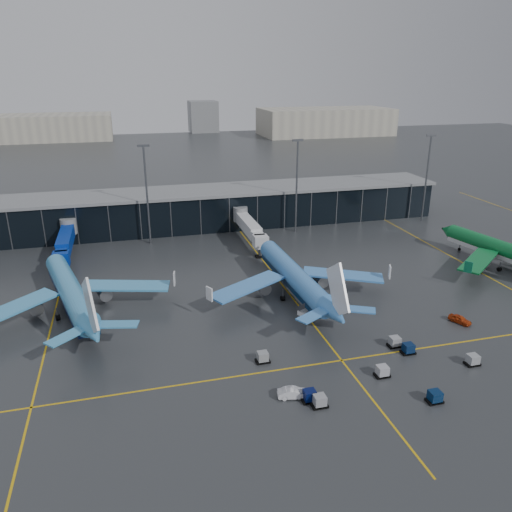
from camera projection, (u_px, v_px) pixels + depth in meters
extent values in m
plane|color=#282B2D|center=(255.00, 324.00, 88.77)|extent=(600.00, 600.00, 0.00)
cube|color=black|center=(200.00, 209.00, 143.19)|extent=(140.00, 16.00, 10.00)
cube|color=slate|center=(199.00, 191.00, 141.34)|extent=(142.00, 17.00, 0.80)
cylinder|color=#595B60|center=(69.00, 226.00, 126.95)|extent=(4.00, 4.00, 4.00)
cube|color=navy|center=(64.00, 246.00, 115.00)|extent=(3.00, 24.00, 3.00)
cylinder|color=#595B60|center=(63.00, 270.00, 109.29)|extent=(1.00, 1.00, 2.60)
cylinder|color=#595B60|center=(240.00, 214.00, 137.84)|extent=(4.00, 4.00, 4.00)
cube|color=silver|center=(253.00, 231.00, 125.89)|extent=(3.00, 24.00, 3.00)
cylinder|color=#595B60|center=(261.00, 252.00, 120.17)|extent=(1.00, 1.00, 2.60)
cylinder|color=#595B60|center=(147.00, 197.00, 126.08)|extent=(0.50, 0.50, 25.00)
cube|color=#595B60|center=(143.00, 146.00, 121.66)|extent=(3.00, 0.40, 0.60)
cylinder|color=#595B60|center=(297.00, 188.00, 135.75)|extent=(0.50, 0.50, 25.00)
cube|color=#595B60|center=(298.00, 140.00, 131.33)|extent=(3.00, 0.40, 0.60)
cylinder|color=#595B60|center=(426.00, 180.00, 145.43)|extent=(0.50, 0.50, 25.00)
cube|color=#595B60|center=(431.00, 135.00, 141.01)|extent=(3.00, 0.40, 0.60)
cube|color=#B2AD99|center=(325.00, 122.00, 350.15)|extent=(90.00, 42.00, 18.00)
cube|color=#B2AD99|center=(56.00, 127.00, 325.08)|extent=(70.00, 38.00, 16.00)
cube|color=#B2AD99|center=(203.00, 117.00, 366.34)|extent=(20.00, 20.00, 22.00)
cube|color=gold|center=(58.00, 299.00, 98.42)|extent=(0.30, 120.00, 0.02)
cube|color=gold|center=(276.00, 276.00, 109.30)|extent=(0.30, 120.00, 0.02)
cube|color=gold|center=(454.00, 258.00, 120.19)|extent=(0.30, 120.00, 0.02)
cube|color=gold|center=(342.00, 360.00, 77.60)|extent=(220.00, 0.30, 0.02)
cube|color=black|center=(382.00, 375.00, 73.52)|extent=(2.20, 1.50, 0.36)
cube|color=#9B9CA4|center=(382.00, 371.00, 73.25)|extent=(1.60, 1.50, 1.50)
cube|color=black|center=(408.00, 352.00, 79.50)|extent=(2.20, 1.50, 0.36)
cube|color=#04183C|center=(408.00, 348.00, 79.23)|extent=(1.60, 1.50, 1.50)
cube|color=black|center=(394.00, 345.00, 81.50)|extent=(2.20, 1.50, 0.36)
cube|color=gray|center=(395.00, 341.00, 81.24)|extent=(1.60, 1.50, 1.50)
cube|color=black|center=(472.00, 364.00, 76.42)|extent=(2.20, 1.50, 0.36)
cube|color=gray|center=(473.00, 359.00, 76.15)|extent=(1.60, 1.50, 1.50)
cube|color=black|center=(309.00, 400.00, 67.96)|extent=(2.20, 1.50, 0.36)
cube|color=#050D3E|center=(310.00, 395.00, 67.69)|extent=(1.60, 1.50, 1.50)
cube|color=black|center=(319.00, 405.00, 66.91)|extent=(2.20, 1.50, 0.36)
cube|color=gray|center=(320.00, 400.00, 66.64)|extent=(1.60, 1.50, 1.50)
cube|color=black|center=(263.00, 361.00, 77.13)|extent=(2.20, 1.50, 0.36)
cube|color=gray|center=(263.00, 357.00, 76.86)|extent=(1.60, 1.50, 1.50)
cube|color=black|center=(434.00, 401.00, 67.79)|extent=(2.20, 1.50, 0.36)
cube|color=#041B3D|center=(435.00, 396.00, 67.52)|extent=(1.60, 1.50, 1.50)
cube|color=white|center=(308.00, 314.00, 91.50)|extent=(3.25, 3.80, 0.80)
cube|color=white|center=(308.00, 305.00, 90.84)|extent=(2.55, 3.23, 2.29)
imported|color=#AB320D|center=(460.00, 319.00, 88.98)|extent=(3.14, 4.36, 1.38)
imported|color=silver|center=(294.00, 393.00, 68.54)|extent=(4.69, 2.38, 1.47)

